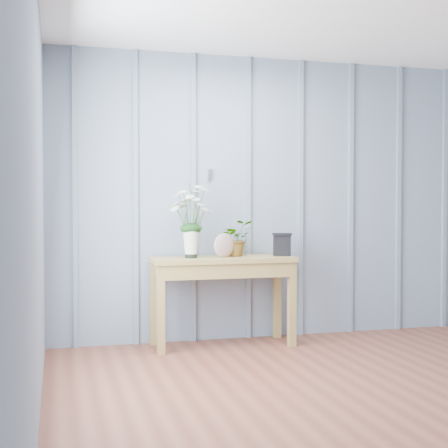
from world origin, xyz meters
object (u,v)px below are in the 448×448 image
object	(u,v)px
felt_disc_vessel	(224,245)
carved_box	(282,244)
sideboard	(222,271)
daisy_vase	(191,210)

from	to	relation	value
felt_disc_vessel	carved_box	world-z (taller)	felt_disc_vessel
sideboard	carved_box	bearing A→B (deg)	-0.79
daisy_vase	sideboard	bearing A→B (deg)	2.02
sideboard	felt_disc_vessel	bearing A→B (deg)	-83.70
sideboard	carved_box	world-z (taller)	carved_box
daisy_vase	carved_box	world-z (taller)	daisy_vase
carved_box	felt_disc_vessel	bearing A→B (deg)	-176.79
sideboard	felt_disc_vessel	size ratio (longest dim) A/B	5.94
felt_disc_vessel	carved_box	distance (m)	0.53
sideboard	carved_box	size ratio (longest dim) A/B	6.13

